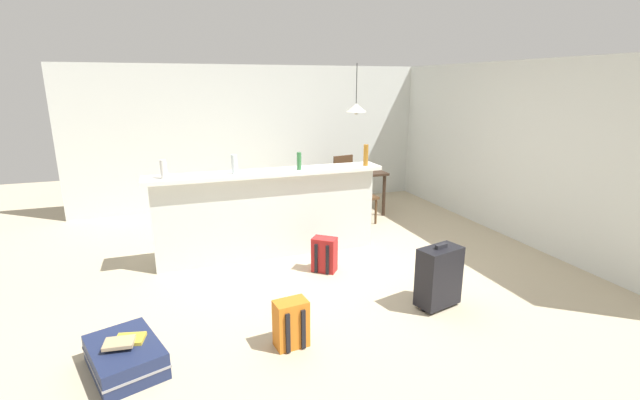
{
  "coord_description": "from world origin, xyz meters",
  "views": [
    {
      "loc": [
        -1.64,
        -4.8,
        2.2
      ],
      "look_at": [
        0.23,
        0.5,
        0.68
      ],
      "focal_mm": 24.53,
      "sensor_mm": 36.0,
      "label": 1
    }
  ],
  "objects": [
    {
      "name": "suitcase_flat_navy",
      "position": [
        -2.09,
        -1.46,
        0.11
      ],
      "size": [
        0.69,
        0.89,
        0.22
      ],
      "color": "#1E284C",
      "rests_on": "ground_plane"
    },
    {
      "name": "backpack_orange",
      "position": [
        -0.77,
        -1.58,
        0.2
      ],
      "size": [
        0.3,
        0.27,
        0.42
      ],
      "color": "orange",
      "rests_on": "ground_plane"
    },
    {
      "name": "bar_countertop",
      "position": [
        -0.48,
        0.43,
        1.11
      ],
      "size": [
        2.96,
        0.4,
        0.05
      ],
      "primitive_type": "cube",
      "color": "white",
      "rests_on": "partition_half_wall"
    },
    {
      "name": "wall_back",
      "position": [
        0.0,
        3.05,
        1.25
      ],
      "size": [
        6.6,
        0.1,
        2.5
      ],
      "primitive_type": "cube",
      "color": "silver",
      "rests_on": "ground_plane"
    },
    {
      "name": "dining_chair_far_side",
      "position": [
        1.32,
        2.5,
        0.52
      ],
      "size": [
        0.47,
        0.47,
        0.93
      ],
      "color": "#4C331E",
      "rests_on": "ground_plane"
    },
    {
      "name": "ground_plane",
      "position": [
        0.0,
        0.0,
        -0.03
      ],
      "size": [
        13.0,
        13.0,
        0.05
      ],
      "primitive_type": "cube",
      "color": "#BCAD8E"
    },
    {
      "name": "bottle_green",
      "position": [
        -0.09,
        0.37,
        1.25
      ],
      "size": [
        0.06,
        0.06,
        0.22
      ],
      "primitive_type": "cylinder",
      "color": "#2D6B38",
      "rests_on": "bar_countertop"
    },
    {
      "name": "bottle_amber",
      "position": [
        0.81,
        0.35,
        1.28
      ],
      "size": [
        0.06,
        0.06,
        0.28
      ],
      "primitive_type": "cylinder",
      "color": "#9E661E",
      "rests_on": "bar_countertop"
    },
    {
      "name": "backpack_red",
      "position": [
        0.03,
        -0.22,
        0.2
      ],
      "size": [
        0.34,
        0.34,
        0.42
      ],
      "color": "red",
      "rests_on": "ground_plane"
    },
    {
      "name": "dining_table",
      "position": [
        1.27,
        1.93,
        0.65
      ],
      "size": [
        1.1,
        0.8,
        0.74
      ],
      "color": "#332319",
      "rests_on": "ground_plane"
    },
    {
      "name": "suitcase_upright_black",
      "position": [
        0.81,
        -1.42,
        0.33
      ],
      "size": [
        0.48,
        0.34,
        0.67
      ],
      "color": "black",
      "rests_on": "ground_plane"
    },
    {
      "name": "dining_chair_near_partition",
      "position": [
        1.24,
        1.43,
        0.52
      ],
      "size": [
        0.44,
        0.44,
        0.93
      ],
      "color": "#4C331E",
      "rests_on": "ground_plane"
    },
    {
      "name": "wall_right",
      "position": [
        3.05,
        0.3,
        1.25
      ],
      "size": [
        0.1,
        6.0,
        2.5
      ],
      "primitive_type": "cube",
      "color": "silver",
      "rests_on": "ground_plane"
    },
    {
      "name": "partition_half_wall",
      "position": [
        -0.48,
        0.43,
        0.54
      ],
      "size": [
        2.8,
        0.2,
        1.09
      ],
      "primitive_type": "cube",
      "color": "silver",
      "rests_on": "ground_plane"
    },
    {
      "name": "bottle_white",
      "position": [
        -1.7,
        0.39,
        1.25
      ],
      "size": [
        0.07,
        0.07,
        0.21
      ],
      "primitive_type": "cylinder",
      "color": "silver",
      "rests_on": "bar_countertop"
    },
    {
      "name": "pendant_lamp",
      "position": [
        1.36,
        1.92,
        1.8
      ],
      "size": [
        0.34,
        0.34,
        0.81
      ],
      "color": "black"
    },
    {
      "name": "bottle_clear",
      "position": [
        -0.9,
        0.37,
        1.26
      ],
      "size": [
        0.07,
        0.07,
        0.23
      ],
      "primitive_type": "cylinder",
      "color": "silver",
      "rests_on": "bar_countertop"
    },
    {
      "name": "book_stack",
      "position": [
        -2.08,
        -1.46,
        0.25
      ],
      "size": [
        0.31,
        0.27,
        0.06
      ],
      "color": "gold",
      "rests_on": "suitcase_flat_navy"
    }
  ]
}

